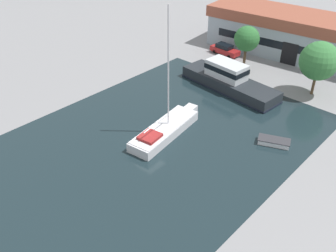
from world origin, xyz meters
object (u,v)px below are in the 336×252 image
at_px(warehouse_building, 302,36).
at_px(parked_car, 225,49).
at_px(small_dinghy, 274,142).
at_px(quay_tree_by_water, 247,39).
at_px(motor_cruiser, 229,80).
at_px(sailboat_moored, 165,129).
at_px(quay_tree_near_building, 319,61).

bearing_deg(warehouse_building, parked_car, -145.48).
relative_size(warehouse_building, parked_car, 6.15).
bearing_deg(parked_car, small_dinghy, 50.85).
bearing_deg(quay_tree_by_water, motor_cruiser, -73.34).
xyz_separation_m(warehouse_building, small_dinghy, (9.21, -23.85, -2.94)).
bearing_deg(parked_car, warehouse_building, 133.56).
xyz_separation_m(parked_car, sailboat_moored, (8.41, -22.75, -0.17)).
relative_size(warehouse_building, quay_tree_near_building, 4.29).
xyz_separation_m(warehouse_building, parked_car, (-8.78, -7.47, -2.41)).
relative_size(parked_car, sailboat_moored, 0.35).
distance_m(quay_tree_by_water, motor_cruiser, 7.92).
distance_m(warehouse_building, parked_car, 11.78).
distance_m(warehouse_building, quay_tree_near_building, 12.92).
height_order(motor_cruiser, small_dinghy, motor_cruiser).
relative_size(quay_tree_near_building, quay_tree_by_water, 1.12).
height_order(quay_tree_near_building, quay_tree_by_water, quay_tree_near_building).
distance_m(sailboat_moored, small_dinghy, 11.51).
bearing_deg(quay_tree_near_building, parked_car, 168.87).
height_order(quay_tree_near_building, small_dinghy, quay_tree_near_building).
height_order(warehouse_building, sailboat_moored, sailboat_moored).
distance_m(motor_cruiser, small_dinghy, 13.03).
relative_size(motor_cruiser, small_dinghy, 3.98).
relative_size(quay_tree_by_water, motor_cruiser, 0.44).
distance_m(warehouse_building, sailboat_moored, 30.34).
relative_size(quay_tree_by_water, parked_car, 1.28).
relative_size(quay_tree_near_building, sailboat_moored, 0.51).
relative_size(warehouse_building, quay_tree_by_water, 4.80).
relative_size(parked_car, small_dinghy, 1.36).
relative_size(quay_tree_near_building, small_dinghy, 1.95).
bearing_deg(small_dinghy, warehouse_building, 177.44).
bearing_deg(quay_tree_by_water, quay_tree_near_building, -4.50).
height_order(warehouse_building, motor_cruiser, warehouse_building).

